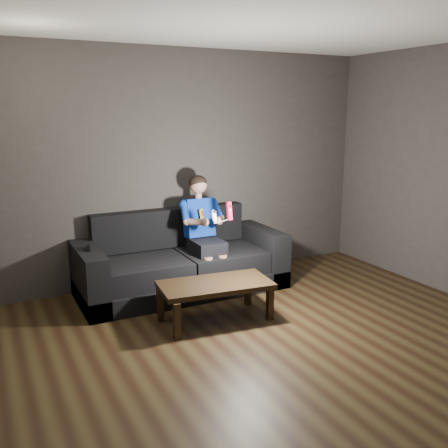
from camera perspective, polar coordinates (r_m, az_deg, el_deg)
floor at (r=4.15m, az=8.12°, el=-16.13°), size 5.00×5.00×0.00m
back_wall at (r=5.89m, az=-5.51°, el=6.46°), size 5.00×0.04×2.70m
ceiling at (r=3.70m, az=9.57°, el=23.55°), size 5.00×5.00×0.02m
sofa at (r=5.68m, az=-5.02°, el=-4.71°), size 2.29×0.99×0.89m
child at (r=5.61m, az=-2.41°, el=0.07°), size 0.49×0.60×1.20m
wii_remote_red at (r=5.19m, az=0.61°, el=1.50°), size 0.05×0.07×0.19m
nunchuk_white at (r=5.13m, az=-1.14°, el=0.89°), size 0.08×0.10×0.15m
wii_remote_black at (r=5.23m, az=-15.30°, el=-2.69°), size 0.06×0.16×0.03m
coffee_table at (r=4.84m, az=-1.00°, el=-7.28°), size 1.12×0.64×0.39m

